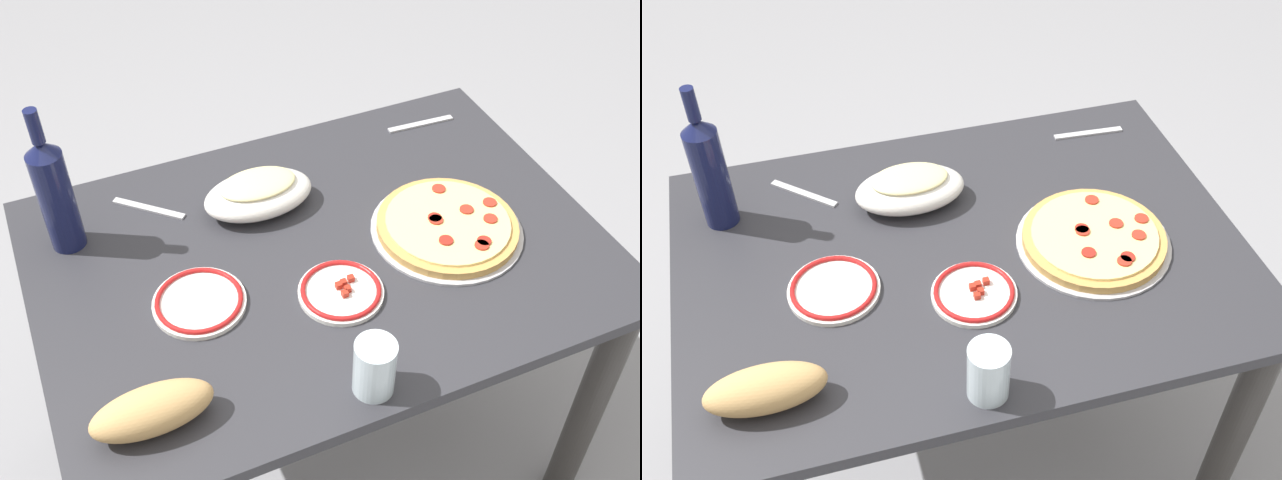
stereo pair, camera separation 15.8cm
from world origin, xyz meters
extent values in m
plane|color=gray|center=(0.00, 0.00, 0.00)|extent=(8.00, 8.00, 0.00)
cube|color=#2D2D33|center=(0.00, 0.00, 0.73)|extent=(1.16, 0.82, 0.03)
cylinder|color=#33302D|center=(0.52, -0.35, 0.36)|extent=(0.07, 0.07, 0.72)
cylinder|color=#33302D|center=(-0.52, 0.35, 0.36)|extent=(0.07, 0.07, 0.72)
cylinder|color=#33302D|center=(0.52, 0.35, 0.36)|extent=(0.07, 0.07, 0.72)
cylinder|color=#B7B7BC|center=(0.27, -0.05, 0.75)|extent=(0.32, 0.32, 0.01)
cylinder|color=tan|center=(0.27, -0.05, 0.76)|extent=(0.30, 0.30, 0.02)
cylinder|color=#EFD684|center=(0.27, -0.05, 0.78)|extent=(0.26, 0.26, 0.01)
cylinder|color=#B22D1E|center=(0.25, -0.04, 0.78)|extent=(0.03, 0.03, 0.00)
cylinder|color=maroon|center=(0.30, -0.14, 0.78)|extent=(0.03, 0.03, 0.00)
cylinder|color=#B22D1E|center=(0.32, -0.04, 0.78)|extent=(0.03, 0.03, 0.00)
cylinder|color=maroon|center=(0.23, -0.10, 0.78)|extent=(0.03, 0.03, 0.00)
cylinder|color=#B22D1E|center=(0.30, 0.04, 0.78)|extent=(0.03, 0.03, 0.00)
cylinder|color=#B22D1E|center=(0.38, -0.04, 0.78)|extent=(0.03, 0.03, 0.00)
cylinder|color=#B22D1E|center=(0.35, -0.08, 0.78)|extent=(0.03, 0.03, 0.00)
cylinder|color=#B22D1E|center=(0.29, -0.15, 0.78)|extent=(0.03, 0.03, 0.00)
cylinder|color=maroon|center=(0.25, -0.04, 0.78)|extent=(0.03, 0.03, 0.00)
ellipsoid|color=white|center=(-0.07, 0.18, 0.78)|extent=(0.24, 0.15, 0.07)
ellipsoid|color=#AD2819|center=(-0.07, 0.18, 0.80)|extent=(0.20, 0.12, 0.03)
ellipsoid|color=beige|center=(-0.07, 0.18, 0.81)|extent=(0.17, 0.10, 0.02)
cylinder|color=#141942|center=(-0.47, 0.23, 0.86)|extent=(0.07, 0.07, 0.23)
cone|color=#141942|center=(-0.47, 0.23, 0.99)|extent=(0.07, 0.07, 0.03)
cylinder|color=#141942|center=(-0.47, 0.23, 1.04)|extent=(0.03, 0.03, 0.07)
cylinder|color=silver|center=(-0.05, -0.35, 0.81)|extent=(0.07, 0.07, 0.11)
cylinder|color=white|center=(-0.27, -0.04, 0.75)|extent=(0.18, 0.18, 0.01)
torus|color=red|center=(-0.27, -0.04, 0.76)|extent=(0.17, 0.17, 0.01)
cylinder|color=white|center=(-0.01, -0.13, 0.75)|extent=(0.17, 0.17, 0.01)
torus|color=red|center=(-0.01, -0.13, 0.76)|extent=(0.16, 0.16, 0.01)
cube|color=#AD2819|center=(-0.01, -0.12, 0.77)|extent=(0.01, 0.01, 0.01)
cube|color=#AD2819|center=(0.00, -0.11, 0.77)|extent=(0.01, 0.01, 0.01)
cube|color=#AD2819|center=(0.00, -0.13, 0.77)|extent=(0.01, 0.01, 0.01)
cube|color=#AD2819|center=(-0.01, -0.14, 0.77)|extent=(0.01, 0.01, 0.01)
cube|color=#AD2819|center=(0.02, -0.11, 0.77)|extent=(0.01, 0.01, 0.01)
ellipsoid|color=tan|center=(-0.42, -0.27, 0.79)|extent=(0.21, 0.09, 0.08)
cube|color=#B7B7BC|center=(0.40, 0.31, 0.75)|extent=(0.17, 0.03, 0.00)
cube|color=#B7B7BC|center=(-0.29, 0.27, 0.75)|extent=(0.14, 0.13, 0.00)
camera|label=1|loc=(-0.46, -1.05, 1.87)|focal=43.71mm
camera|label=2|loc=(-0.31, -1.10, 1.87)|focal=43.71mm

